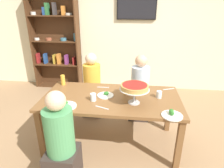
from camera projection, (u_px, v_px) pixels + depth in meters
The scene contains 19 objects.
ground_plane at pixel (111, 142), 2.90m from camera, with size 12.00×12.00×0.00m, color #9E7A56.
rear_partition at pixel (123, 28), 4.39m from camera, with size 8.00×0.12×2.80m, color beige.
dining_table at pixel (111, 102), 2.65m from camera, with size 1.84×0.93×0.74m.
bookshelf at pixel (56, 40), 4.50m from camera, with size 1.10×0.30×2.21m.
television at pixel (137, 7), 4.10m from camera, with size 0.84×0.05×0.50m.
diner_near_left at pixel (61, 148), 2.06m from camera, with size 0.34×0.34×1.15m.
diner_far_left at pixel (92, 89), 3.47m from camera, with size 0.34×0.34×1.15m.
diner_far_right at pixel (139, 92), 3.35m from camera, with size 0.34×0.34×1.15m.
deep_dish_pizza_stand at pixel (135, 88), 2.39m from camera, with size 0.37×0.37×0.25m.
salad_plate_near_diner at pixel (66, 106), 2.37m from camera, with size 0.26×0.26×0.06m.
salad_plate_far_diner at pixel (106, 95), 2.65m from camera, with size 0.22×0.22×0.07m.
salad_plate_spare at pixel (172, 114), 2.18m from camera, with size 0.24×0.24×0.07m.
beer_glass_amber_tall at pixel (63, 80), 2.99m from camera, with size 0.07×0.07×0.16m, color gold.
beer_glass_amber_short at pixel (126, 88), 2.68m from camera, with size 0.07×0.07×0.17m, color gold.
water_glass_clear_near at pixel (159, 94), 2.59m from camera, with size 0.07×0.07×0.09m, color white.
water_glass_clear_far at pixel (93, 97), 2.51m from camera, with size 0.08×0.08×0.10m, color white.
cutlery_fork_near at pixel (103, 87), 2.92m from camera, with size 0.18×0.02×0.01m, color silver.
cutlery_knife_near at pixel (169, 89), 2.86m from camera, with size 0.18×0.02×0.01m, color silver.
cutlery_fork_far at pixel (102, 108), 2.35m from camera, with size 0.18×0.02×0.01m, color silver.
Camera 1 is at (0.29, -2.34, 1.91)m, focal length 31.21 mm.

